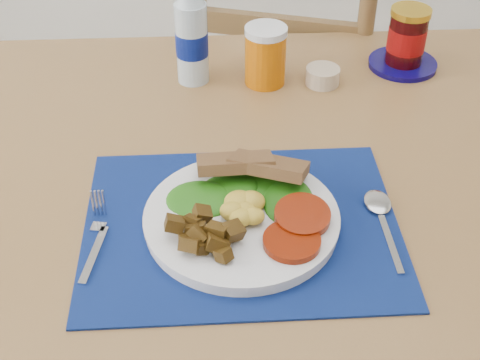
{
  "coord_description": "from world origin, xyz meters",
  "views": [
    {
      "loc": [
        -0.17,
        -0.67,
        1.41
      ],
      "look_at": [
        -0.13,
        0.08,
        0.8
      ],
      "focal_mm": 50.0,
      "sensor_mm": 36.0,
      "label": 1
    }
  ],
  "objects_px": {
    "juice_glass": "(265,57)",
    "jam_on_saucer": "(406,42)",
    "water_bottle": "(192,36)",
    "breakfast_plate": "(238,216)",
    "chair_far": "(286,62)"
  },
  "relations": [
    {
      "from": "juice_glass",
      "to": "jam_on_saucer",
      "type": "distance_m",
      "value": 0.28
    },
    {
      "from": "water_bottle",
      "to": "jam_on_saucer",
      "type": "xyz_separation_m",
      "value": [
        0.42,
        0.03,
        -0.04
      ]
    },
    {
      "from": "water_bottle",
      "to": "breakfast_plate",
      "type": "bearing_deg",
      "value": -81.49
    },
    {
      "from": "chair_far",
      "to": "juice_glass",
      "type": "relative_size",
      "value": 10.94
    },
    {
      "from": "jam_on_saucer",
      "to": "juice_glass",
      "type": "bearing_deg",
      "value": -170.49
    },
    {
      "from": "breakfast_plate",
      "to": "jam_on_saucer",
      "type": "xyz_separation_m",
      "value": [
        0.35,
        0.46,
        0.03
      ]
    },
    {
      "from": "chair_far",
      "to": "jam_on_saucer",
      "type": "relative_size",
      "value": 8.66
    },
    {
      "from": "breakfast_plate",
      "to": "juice_glass",
      "type": "distance_m",
      "value": 0.42
    },
    {
      "from": "breakfast_plate",
      "to": "chair_far",
      "type": "bearing_deg",
      "value": 84.16
    },
    {
      "from": "chair_far",
      "to": "breakfast_plate",
      "type": "xyz_separation_m",
      "value": [
        -0.16,
        -0.77,
        0.18
      ]
    },
    {
      "from": "juice_glass",
      "to": "jam_on_saucer",
      "type": "relative_size",
      "value": 0.79
    },
    {
      "from": "juice_glass",
      "to": "water_bottle",
      "type": "bearing_deg",
      "value": 173.31
    },
    {
      "from": "chair_far",
      "to": "juice_glass",
      "type": "height_order",
      "value": "chair_far"
    },
    {
      "from": "water_bottle",
      "to": "juice_glass",
      "type": "bearing_deg",
      "value": -6.69
    },
    {
      "from": "water_bottle",
      "to": "juice_glass",
      "type": "height_order",
      "value": "water_bottle"
    }
  ]
}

